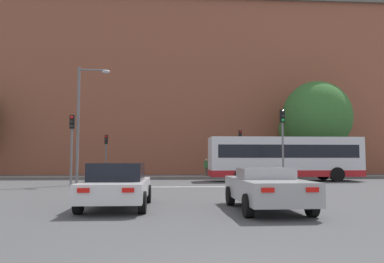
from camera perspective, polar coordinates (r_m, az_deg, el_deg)
stop_line_strip at (r=21.22m, az=-1.91°, el=-8.43°), size 9.69×0.30×0.01m
far_pavement at (r=33.94m, az=-2.60°, el=-6.84°), size 70.77×2.50×0.01m
brick_civic_building at (r=46.45m, az=0.81°, el=6.11°), size 47.10×16.21×26.93m
car_saloon_left at (r=12.39m, az=-11.33°, el=-7.99°), size 2.05×4.35×1.44m
car_roadster_right at (r=11.78m, az=11.24°, el=-8.47°), size 2.02×4.36×1.29m
bus_crossing_lead at (r=27.54m, az=13.86°, el=-3.89°), size 10.69×2.65×3.10m
traffic_light_far_right at (r=33.67m, az=7.37°, el=-2.09°), size 0.26×0.31×4.14m
traffic_light_near_left at (r=23.01m, az=-17.86°, el=-0.95°), size 0.26×0.31×4.15m
traffic_light_far_left at (r=33.58m, az=-12.97°, el=-2.51°), size 0.26×0.31×3.67m
traffic_light_near_right at (r=23.50m, az=13.65°, el=-0.44°), size 0.26×0.31×4.59m
street_lamp_junction at (r=23.75m, az=-16.19°, el=2.76°), size 1.95×0.36×7.19m
pedestrian_waiting at (r=34.75m, az=2.21°, el=-5.24°), size 0.46×0.40×1.61m
pedestrian_walking_east at (r=34.57m, az=11.25°, el=-5.18°), size 0.41×0.45×1.60m
tree_by_building at (r=36.75m, az=18.48°, el=2.11°), size 6.33×6.33×8.80m
tree_kerbside at (r=39.37m, az=15.88°, el=0.30°), size 3.95×3.95×6.64m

